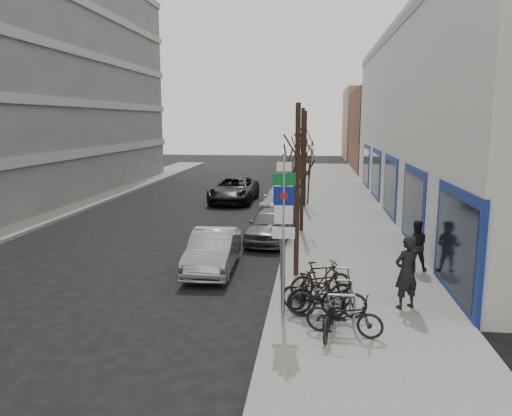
% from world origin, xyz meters
% --- Properties ---
extents(ground, '(120.00, 120.00, 0.00)m').
position_xyz_m(ground, '(0.00, 0.00, 0.00)').
color(ground, black).
rests_on(ground, ground).
extents(sidewalk_east, '(5.00, 70.00, 0.15)m').
position_xyz_m(sidewalk_east, '(4.50, 10.00, 0.07)').
color(sidewalk_east, slate).
rests_on(sidewalk_east, ground).
extents(sidewalk_west, '(3.00, 70.00, 0.15)m').
position_xyz_m(sidewalk_west, '(-11.00, 10.00, 0.07)').
color(sidewalk_west, slate).
rests_on(sidewalk_west, ground).
extents(brick_building_far, '(12.00, 14.00, 8.00)m').
position_xyz_m(brick_building_far, '(13.00, 40.00, 4.00)').
color(brick_building_far, brown).
rests_on(brick_building_far, ground).
extents(tan_building_far, '(13.00, 12.00, 9.00)m').
position_xyz_m(tan_building_far, '(13.50, 55.00, 4.50)').
color(tan_building_far, '#937A5B').
rests_on(tan_building_far, ground).
extents(highway_sign_pole, '(0.55, 0.10, 4.20)m').
position_xyz_m(highway_sign_pole, '(2.40, -0.01, 2.46)').
color(highway_sign_pole, gray).
rests_on(highway_sign_pole, ground).
extents(bike_rack, '(0.66, 2.26, 0.83)m').
position_xyz_m(bike_rack, '(3.80, 0.60, 0.66)').
color(bike_rack, gray).
rests_on(bike_rack, sidewalk_east).
extents(tree_near, '(1.80, 1.80, 5.50)m').
position_xyz_m(tree_near, '(2.60, 3.50, 4.10)').
color(tree_near, black).
rests_on(tree_near, ground).
extents(tree_mid, '(1.80, 1.80, 5.50)m').
position_xyz_m(tree_mid, '(2.60, 10.00, 4.10)').
color(tree_mid, black).
rests_on(tree_mid, ground).
extents(tree_far, '(1.80, 1.80, 5.50)m').
position_xyz_m(tree_far, '(2.60, 16.50, 4.10)').
color(tree_far, black).
rests_on(tree_far, ground).
extents(meter_front, '(0.10, 0.08, 1.27)m').
position_xyz_m(meter_front, '(2.15, 3.00, 0.92)').
color(meter_front, gray).
rests_on(meter_front, sidewalk_east).
extents(meter_mid, '(0.10, 0.08, 1.27)m').
position_xyz_m(meter_mid, '(2.15, 8.50, 0.92)').
color(meter_mid, gray).
rests_on(meter_mid, sidewalk_east).
extents(meter_back, '(0.10, 0.08, 1.27)m').
position_xyz_m(meter_back, '(2.15, 14.00, 0.92)').
color(meter_back, gray).
rests_on(meter_back, sidewalk_east).
extents(bike_near_left, '(0.79, 1.82, 1.07)m').
position_xyz_m(bike_near_left, '(3.53, -0.85, 0.69)').
color(bike_near_left, black).
rests_on(bike_near_left, sidewalk_east).
extents(bike_near_right, '(1.82, 1.08, 1.06)m').
position_xyz_m(bike_near_right, '(3.15, 0.28, 0.68)').
color(bike_near_right, black).
rests_on(bike_near_right, sidewalk_east).
extents(bike_mid_curb, '(1.94, 0.66, 1.17)m').
position_xyz_m(bike_mid_curb, '(3.52, 0.11, 0.74)').
color(bike_mid_curb, black).
rests_on(bike_mid_curb, sidewalk_east).
extents(bike_mid_inner, '(1.93, 1.26, 1.13)m').
position_xyz_m(bike_mid_inner, '(3.34, 0.43, 0.72)').
color(bike_mid_inner, black).
rests_on(bike_mid_inner, sidewalk_east).
extents(bike_far_curb, '(1.85, 0.96, 1.09)m').
position_xyz_m(bike_far_curb, '(3.85, -0.88, 0.69)').
color(bike_far_curb, black).
rests_on(bike_far_curb, sidewalk_east).
extents(bike_far_inner, '(1.84, 1.12, 1.08)m').
position_xyz_m(bike_far_inner, '(3.35, 1.47, 0.69)').
color(bike_far_inner, black).
rests_on(bike_far_inner, sidewalk_east).
extents(parked_car_front, '(1.55, 4.13, 1.35)m').
position_xyz_m(parked_car_front, '(-0.20, 4.12, 0.67)').
color(parked_car_front, '#A6A6AB').
rests_on(parked_car_front, ground).
extents(parked_car_mid, '(2.16, 4.27, 1.40)m').
position_xyz_m(parked_car_mid, '(1.40, 8.39, 0.70)').
color(parked_car_mid, '#55555A').
rests_on(parked_car_mid, ground).
extents(parked_car_back, '(2.24, 4.93, 1.40)m').
position_xyz_m(parked_car_back, '(1.40, 15.17, 0.70)').
color(parked_car_back, '#9B9A9F').
rests_on(parked_car_back, ground).
extents(lane_car, '(2.69, 5.58, 1.53)m').
position_xyz_m(lane_car, '(-1.75, 18.32, 0.77)').
color(lane_car, black).
rests_on(lane_car, ground).
extents(pedestrian_near, '(0.84, 0.74, 1.93)m').
position_xyz_m(pedestrian_near, '(5.52, 0.97, 1.11)').
color(pedestrian_near, black).
rests_on(pedestrian_near, sidewalk_east).
extents(pedestrian_far, '(0.63, 0.44, 1.68)m').
position_xyz_m(pedestrian_far, '(6.43, 4.46, 0.99)').
color(pedestrian_far, black).
rests_on(pedestrian_far, sidewalk_east).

